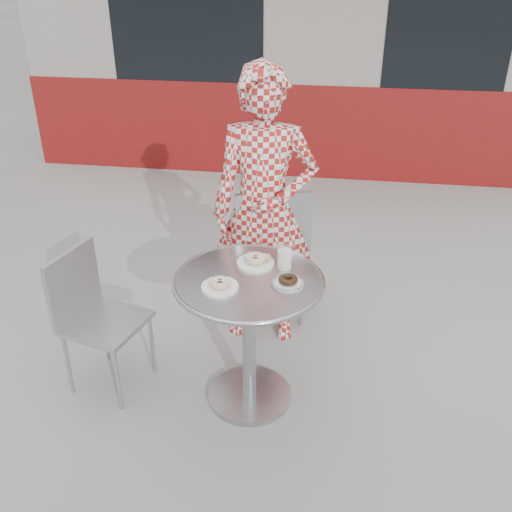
# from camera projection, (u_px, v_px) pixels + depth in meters

# --- Properties ---
(ground) EXTENTS (60.00, 60.00, 0.00)m
(ground) POSITION_uv_depth(u_px,v_px,m) (243.00, 398.00, 3.26)
(ground) COLOR #A29F9A
(ground) RESTS_ON ground
(storefront) EXTENTS (6.02, 4.55, 3.00)m
(storefront) POSITION_uv_depth(u_px,v_px,m) (315.00, 14.00, 7.36)
(storefront) COLOR gray
(storefront) RESTS_ON ground
(bistro_table) EXTENTS (0.78, 0.78, 0.79)m
(bistro_table) POSITION_uv_depth(u_px,v_px,m) (249.00, 310.00, 2.98)
(bistro_table) COLOR #B5B5BA
(bistro_table) RESTS_ON ground
(chair_far) EXTENTS (0.57, 0.58, 0.98)m
(chair_far) POSITION_uv_depth(u_px,v_px,m) (269.00, 274.00, 3.88)
(chair_far) COLOR #A1A4A9
(chair_far) RESTS_ON ground
(chair_left) EXTENTS (0.49, 0.49, 0.83)m
(chair_left) POSITION_uv_depth(u_px,v_px,m) (108.00, 346.00, 3.26)
(chair_left) COLOR #A1A4A9
(chair_left) RESTS_ON ground
(seated_person) EXTENTS (0.65, 0.44, 1.73)m
(seated_person) POSITION_uv_depth(u_px,v_px,m) (264.00, 211.00, 3.43)
(seated_person) COLOR maroon
(seated_person) RESTS_ON ground
(plate_far) EXTENTS (0.20, 0.20, 0.05)m
(plate_far) POSITION_uv_depth(u_px,v_px,m) (256.00, 260.00, 3.01)
(plate_far) COLOR white
(plate_far) RESTS_ON bistro_table
(plate_near) EXTENTS (0.18, 0.18, 0.05)m
(plate_near) POSITION_uv_depth(u_px,v_px,m) (220.00, 284.00, 2.80)
(plate_near) COLOR white
(plate_near) RESTS_ON bistro_table
(plate_checker) EXTENTS (0.17, 0.17, 0.04)m
(plate_checker) POSITION_uv_depth(u_px,v_px,m) (288.00, 282.00, 2.84)
(plate_checker) COLOR white
(plate_checker) RESTS_ON bistro_table
(milk_cup) EXTENTS (0.08, 0.08, 0.13)m
(milk_cup) POSITION_uv_depth(u_px,v_px,m) (285.00, 258.00, 2.96)
(milk_cup) COLOR white
(milk_cup) RESTS_ON bistro_table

